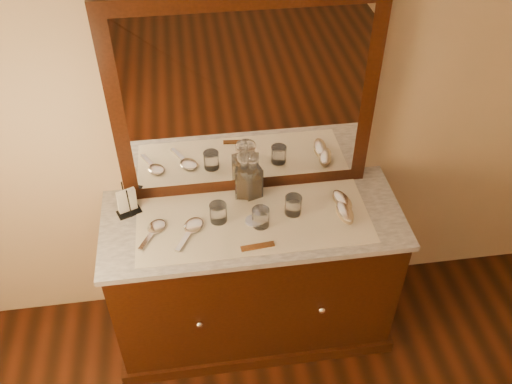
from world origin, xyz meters
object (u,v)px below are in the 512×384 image
(decanter_left, at_px, (244,179))
(mirror_frame, at_px, (245,100))
(napkin_rack, at_px, (127,202))
(brush_far, at_px, (342,201))
(brush_near, at_px, (345,212))
(hand_mirror_inner, at_px, (192,228))
(pin_dish, at_px, (253,221))
(hand_mirror_outer, at_px, (155,229))
(comb, at_px, (258,246))
(dresser_cabinet, at_px, (253,277))
(decanter_right, at_px, (252,179))

(decanter_left, bearing_deg, mirror_frame, 76.43)
(napkin_rack, relative_size, brush_far, 1.05)
(decanter_left, height_order, brush_near, decanter_left)
(brush_far, distance_m, hand_mirror_inner, 0.74)
(mirror_frame, bearing_deg, brush_far, -25.96)
(pin_dish, xyz_separation_m, hand_mirror_outer, (-0.46, 0.01, 0.00))
(hand_mirror_inner, bearing_deg, comb, -27.96)
(mirror_frame, distance_m, pin_dish, 0.56)
(brush_near, relative_size, hand_mirror_inner, 0.70)
(pin_dish, xyz_separation_m, comb, (-0.00, -0.16, -0.00))
(mirror_frame, distance_m, napkin_rack, 0.74)
(pin_dish, distance_m, decanter_left, 0.22)
(pin_dish, xyz_separation_m, decanter_left, (-0.01, 0.20, 0.10))
(napkin_rack, distance_m, decanter_left, 0.57)
(brush_far, bearing_deg, hand_mirror_outer, -176.65)
(dresser_cabinet, distance_m, brush_near, 0.64)
(dresser_cabinet, relative_size, napkin_rack, 8.37)
(brush_far, relative_size, hand_mirror_outer, 0.78)
(comb, bearing_deg, pin_dish, 84.79)
(napkin_rack, bearing_deg, mirror_frame, 12.16)
(dresser_cabinet, height_order, brush_far, brush_far)
(dresser_cabinet, bearing_deg, brush_near, -6.80)
(comb, xyz_separation_m, hand_mirror_outer, (-0.46, 0.17, 0.00))
(brush_near, bearing_deg, brush_far, 83.17)
(mirror_frame, relative_size, hand_mirror_outer, 5.82)
(pin_dish, distance_m, comb, 0.16)
(comb, bearing_deg, decanter_right, 80.90)
(brush_near, xyz_separation_m, hand_mirror_outer, (-0.89, 0.03, -0.01))
(brush_near, bearing_deg, comb, -161.99)
(mirror_frame, distance_m, brush_far, 0.68)
(brush_far, height_order, hand_mirror_outer, brush_far)
(dresser_cabinet, relative_size, brush_far, 8.76)
(brush_far, bearing_deg, napkin_rack, 175.01)
(decanter_right, bearing_deg, pin_dish, -97.43)
(decanter_right, bearing_deg, hand_mirror_inner, -146.98)
(comb, distance_m, brush_near, 0.46)
(pin_dish, bearing_deg, mirror_frame, 88.91)
(decanter_left, distance_m, brush_near, 0.51)
(mirror_frame, bearing_deg, hand_mirror_inner, -135.41)
(brush_far, height_order, hand_mirror_inner, brush_far)
(pin_dish, distance_m, hand_mirror_inner, 0.29)
(decanter_left, bearing_deg, decanter_right, -6.35)
(dresser_cabinet, bearing_deg, comb, -91.74)
(mirror_frame, relative_size, pin_dish, 16.92)
(napkin_rack, xyz_separation_m, decanter_left, (0.56, 0.05, 0.04))
(pin_dish, relative_size, brush_far, 0.44)
(napkin_rack, relative_size, decanter_left, 0.62)
(mirror_frame, relative_size, napkin_rack, 7.18)
(pin_dish, bearing_deg, decanter_right, 82.57)
(mirror_frame, xyz_separation_m, comb, (-0.01, -0.44, -0.49))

